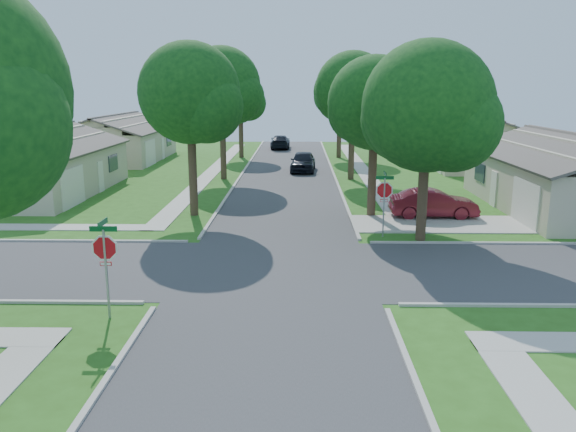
{
  "coord_description": "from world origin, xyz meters",
  "views": [
    {
      "loc": [
        0.87,
        -20.06,
        6.66
      ],
      "look_at": [
        0.44,
        1.89,
        1.6
      ],
      "focal_mm": 35.0,
      "sensor_mm": 36.0,
      "label": 1
    }
  ],
  "objects_px": {
    "tree_e_mid": "(354,93)",
    "car_curb_west": "(280,142)",
    "stop_sign_sw": "(105,252)",
    "car_driveway": "(433,203)",
    "tree_w_far": "(241,99)",
    "house_nw_near": "(34,170)",
    "house_ne_near": "(571,182)",
    "car_curb_east": "(303,161)",
    "tree_e_near": "(376,107)",
    "tree_ne_corner": "(428,113)",
    "tree_e_far": "(340,94)",
    "stop_sign_ne": "(384,193)",
    "house_ne_far": "(473,148)",
    "house_nw_far": "(118,144)",
    "tree_w_mid": "(222,89)",
    "tree_w_near": "(191,98)"
  },
  "relations": [
    {
      "from": "tree_e_mid",
      "to": "car_curb_west",
      "type": "xyz_separation_m",
      "value": [
        -5.96,
        20.99,
        -5.51
      ]
    },
    {
      "from": "stop_sign_sw",
      "to": "car_curb_west",
      "type": "bearing_deg",
      "value": 85.71
    },
    {
      "from": "tree_e_mid",
      "to": "car_driveway",
      "type": "xyz_separation_m",
      "value": [
        3.13,
        -12.31,
        -5.51
      ]
    },
    {
      "from": "tree_w_far",
      "to": "house_nw_near",
      "type": "relative_size",
      "value": 0.59
    },
    {
      "from": "house_ne_near",
      "to": "car_curb_west",
      "type": "xyz_separation_m",
      "value": [
        -17.19,
        31.0,
        -0.78
      ]
    },
    {
      "from": "car_curb_east",
      "to": "tree_e_near",
      "type": "bearing_deg",
      "value": -73.75
    },
    {
      "from": "stop_sign_sw",
      "to": "tree_w_far",
      "type": "distance_m",
      "value": 38.86
    },
    {
      "from": "tree_ne_corner",
      "to": "stop_sign_sw",
      "type": "bearing_deg",
      "value": -141.16
    },
    {
      "from": "car_curb_west",
      "to": "tree_e_near",
      "type": "bearing_deg",
      "value": 99.99
    },
    {
      "from": "tree_e_far",
      "to": "house_nw_near",
      "type": "xyz_separation_m",
      "value": [
        -20.75,
        -19.01,
        -4.46
      ]
    },
    {
      "from": "house_ne_near",
      "to": "car_curb_west",
      "type": "relative_size",
      "value": 2.67
    },
    {
      "from": "stop_sign_ne",
      "to": "car_curb_east",
      "type": "relative_size",
      "value": 0.63
    },
    {
      "from": "house_ne_far",
      "to": "house_nw_far",
      "type": "xyz_separation_m",
      "value": [
        -31.98,
        3.0,
        0.0
      ]
    },
    {
      "from": "tree_w_mid",
      "to": "car_curb_west",
      "type": "xyz_separation_m",
      "value": [
        3.44,
        20.99,
        -5.75
      ]
    },
    {
      "from": "tree_e_near",
      "to": "tree_e_far",
      "type": "bearing_deg",
      "value": 90.0
    },
    {
      "from": "tree_e_near",
      "to": "house_ne_far",
      "type": "xyz_separation_m",
      "value": [
        11.24,
        19.99,
        -4.13
      ]
    },
    {
      "from": "house_ne_near",
      "to": "car_curb_east",
      "type": "bearing_deg",
      "value": 136.58
    },
    {
      "from": "stop_sign_ne",
      "to": "tree_w_mid",
      "type": "distance_m",
      "value": 19.31
    },
    {
      "from": "tree_w_mid",
      "to": "car_curb_east",
      "type": "xyz_separation_m",
      "value": [
        5.84,
        3.99,
        -5.68
      ]
    },
    {
      "from": "tree_e_mid",
      "to": "car_curb_east",
      "type": "height_order",
      "value": "tree_e_mid"
    },
    {
      "from": "stop_sign_ne",
      "to": "car_driveway",
      "type": "height_order",
      "value": "stop_sign_ne"
    },
    {
      "from": "tree_w_far",
      "to": "car_curb_east",
      "type": "distance_m",
      "value": 11.73
    },
    {
      "from": "tree_w_mid",
      "to": "house_ne_near",
      "type": "relative_size",
      "value": 0.7
    },
    {
      "from": "tree_w_far",
      "to": "car_curb_east",
      "type": "xyz_separation_m",
      "value": [
        5.85,
        -9.01,
        -4.7
      ]
    },
    {
      "from": "tree_e_mid",
      "to": "car_driveway",
      "type": "relative_size",
      "value": 2.05
    },
    {
      "from": "tree_e_near",
      "to": "tree_e_far",
      "type": "distance_m",
      "value": 25.0
    },
    {
      "from": "stop_sign_ne",
      "to": "car_curb_west",
      "type": "distance_m",
      "value": 37.78
    },
    {
      "from": "tree_e_far",
      "to": "tree_w_far",
      "type": "xyz_separation_m",
      "value": [
        -9.4,
        -0.0,
        -0.47
      ]
    },
    {
      "from": "tree_w_mid",
      "to": "house_ne_far",
      "type": "xyz_separation_m",
      "value": [
        20.63,
        7.99,
        -4.97
      ]
    },
    {
      "from": "house_ne_far",
      "to": "house_nw_far",
      "type": "bearing_deg",
      "value": 174.64
    },
    {
      "from": "stop_sign_sw",
      "to": "car_curb_west",
      "type": "relative_size",
      "value": 0.59
    },
    {
      "from": "tree_w_mid",
      "to": "house_nw_far",
      "type": "xyz_separation_m",
      "value": [
        -11.35,
        10.99,
        -4.97
      ]
    },
    {
      "from": "stop_sign_ne",
      "to": "house_nw_far",
      "type": "relative_size",
      "value": 0.22
    },
    {
      "from": "tree_e_mid",
      "to": "tree_ne_corner",
      "type": "distance_m",
      "value": 16.89
    },
    {
      "from": "tree_w_near",
      "to": "tree_w_far",
      "type": "xyz_separation_m",
      "value": [
        -0.01,
        25.0,
        -0.61
      ]
    },
    {
      "from": "tree_w_far",
      "to": "house_nw_far",
      "type": "height_order",
      "value": "tree_w_far"
    },
    {
      "from": "tree_w_near",
      "to": "tree_e_far",
      "type": "bearing_deg",
      "value": 69.4
    },
    {
      "from": "tree_w_mid",
      "to": "tree_e_near",
      "type": "bearing_deg",
      "value": -51.95
    },
    {
      "from": "tree_e_mid",
      "to": "tree_e_far",
      "type": "relative_size",
      "value": 1.06
    },
    {
      "from": "tree_w_far",
      "to": "car_curb_east",
      "type": "relative_size",
      "value": 1.7
    },
    {
      "from": "stop_sign_ne",
      "to": "tree_w_near",
      "type": "bearing_deg",
      "value": 155.26
    },
    {
      "from": "tree_w_near",
      "to": "car_curb_west",
      "type": "xyz_separation_m",
      "value": [
        3.44,
        32.99,
        -5.38
      ]
    },
    {
      "from": "tree_e_mid",
      "to": "car_curb_east",
      "type": "xyz_separation_m",
      "value": [
        -3.56,
        3.99,
        -5.45
      ]
    },
    {
      "from": "tree_e_near",
      "to": "tree_w_mid",
      "type": "distance_m",
      "value": 15.26
    },
    {
      "from": "stop_sign_ne",
      "to": "house_nw_far",
      "type": "distance_m",
      "value": 34.26
    },
    {
      "from": "stop_sign_sw",
      "to": "tree_e_mid",
      "type": "bearing_deg",
      "value": 69.8
    },
    {
      "from": "house_ne_near",
      "to": "house_nw_far",
      "type": "distance_m",
      "value": 38.26
    },
    {
      "from": "house_nw_near",
      "to": "car_curb_west",
      "type": "xyz_separation_m",
      "value": [
        14.79,
        27.0,
        -0.78
      ]
    },
    {
      "from": "car_driveway",
      "to": "tree_w_mid",
      "type": "bearing_deg",
      "value": 46.25
    },
    {
      "from": "car_curb_east",
      "to": "car_curb_west",
      "type": "distance_m",
      "value": 17.18
    }
  ]
}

